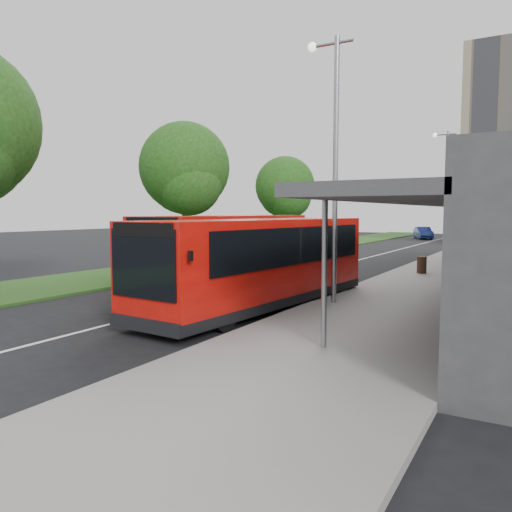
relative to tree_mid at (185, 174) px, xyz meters
The scene contains 15 objects.
ground 12.49m from the tree_mid, 52.23° to the right, with size 120.00×120.00×0.00m, color black.
pavement 17.70m from the tree_mid, 40.07° to the left, with size 5.00×80.00×0.15m, color gray.
grass_verge 12.01m from the tree_mid, 89.93° to the left, with size 5.00×80.00×0.10m, color #224416.
lane_centre_line 10.46m from the tree_mid, 40.30° to the left, with size 0.12×70.00×0.01m, color silver.
kerb_dashes 15.17m from the tree_mid, 43.97° to the left, with size 0.12×56.00×0.01m.
tree_mid is the anchor object (origin of this frame).
tree_far 12.01m from the tree_mid, 90.00° to the left, with size 4.43×4.43×7.08m.
lamp_post_near 13.18m from the tree_mid, 32.36° to the right, with size 1.44×0.28×8.00m.
lamp_post_far 17.08m from the tree_mid, 49.32° to the left, with size 1.44×0.28×8.00m.
bus_main 13.03m from the tree_mid, 41.71° to the right, with size 3.23×9.78×2.72m.
bus_second 8.58m from the tree_mid, 38.88° to the right, with size 2.99×10.01×2.80m.
litter_bin 12.97m from the tree_mid, ahead, with size 0.43×0.43×0.77m, color #392217.
bollard 16.31m from the tree_mid, 40.99° to the left, with size 0.16×0.16×0.98m, color #FFF00D.
car_near 30.27m from the tree_mid, 72.16° to the left, with size 1.21×3.02×1.03m, color #5D130D.
car_far 36.02m from the tree_mid, 81.36° to the left, with size 1.42×4.07×1.34m, color navy.
Camera 1 is at (9.72, -12.46, 2.92)m, focal length 35.00 mm.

